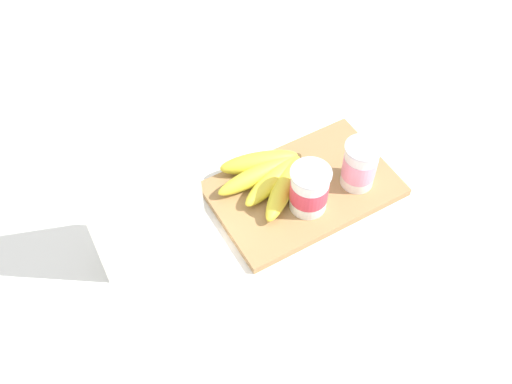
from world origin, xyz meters
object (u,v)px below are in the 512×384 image
(cutting_board, at_px, (303,189))
(cereal_box, at_px, (148,213))
(yogurt_cup_back, at_px, (309,190))
(yogurt_cup_front, at_px, (360,165))
(banana_bunch, at_px, (268,175))

(cutting_board, height_order, cereal_box, cereal_box)
(cutting_board, relative_size, yogurt_cup_back, 3.62)
(yogurt_cup_front, bearing_deg, cereal_box, -6.81)
(cutting_board, distance_m, yogurt_cup_back, 0.07)
(yogurt_cup_front, bearing_deg, yogurt_cup_back, -0.06)
(yogurt_cup_back, height_order, banana_bunch, yogurt_cup_back)
(cereal_box, relative_size, yogurt_cup_front, 2.69)
(cereal_box, relative_size, yogurt_cup_back, 2.80)
(cutting_board, relative_size, cereal_box, 1.29)
(banana_bunch, bearing_deg, cereal_box, 8.94)
(yogurt_cup_back, bearing_deg, cutting_board, -114.09)
(cereal_box, xyz_separation_m, yogurt_cup_front, (-0.39, 0.05, -0.07))
(banana_bunch, bearing_deg, cutting_board, 139.30)
(yogurt_cup_front, height_order, yogurt_cup_back, yogurt_cup_front)
(yogurt_cup_front, distance_m, banana_bunch, 0.17)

